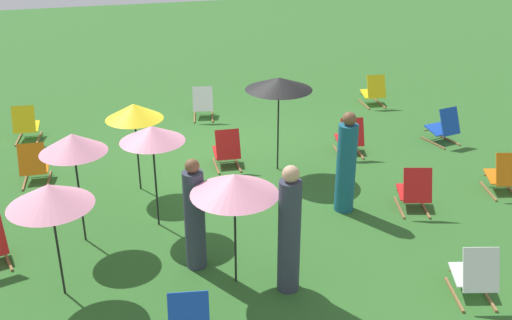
# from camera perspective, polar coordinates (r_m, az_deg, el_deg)

# --- Properties ---
(ground_plane) EXTENTS (40.00, 40.00, 0.00)m
(ground_plane) POSITION_cam_1_polar(r_m,az_deg,el_deg) (12.35, -1.56, 0.07)
(ground_plane) COLOR #2D6026
(deckchair_0) EXTENTS (0.67, 0.86, 0.83)m
(deckchair_0) POSITION_cam_1_polar(r_m,az_deg,el_deg) (10.59, 14.97, -2.90)
(deckchair_0) COLOR olive
(deckchair_0) RESTS_ON ground
(deckchair_1) EXTENTS (0.58, 0.82, 0.83)m
(deckchair_1) POSITION_cam_1_polar(r_m,az_deg,el_deg) (12.62, 9.00, 2.11)
(deckchair_1) COLOR olive
(deckchair_1) RESTS_ON ground
(deckchair_2) EXTENTS (0.52, 0.79, 0.83)m
(deckchair_2) POSITION_cam_1_polar(r_m,az_deg,el_deg) (11.97, -20.52, -0.44)
(deckchair_2) COLOR olive
(deckchair_2) RESTS_ON ground
(deckchair_3) EXTENTS (0.52, 0.79, 0.83)m
(deckchair_3) POSITION_cam_1_polar(r_m,az_deg,el_deg) (11.87, -2.82, 0.95)
(deckchair_3) COLOR olive
(deckchair_3) RESTS_ON ground
(deckchair_4) EXTENTS (0.66, 0.86, 0.83)m
(deckchair_4) POSITION_cam_1_polar(r_m,az_deg,el_deg) (8.63, 20.28, -10.31)
(deckchair_4) COLOR olive
(deckchair_4) RESTS_ON ground
(deckchair_5) EXTENTS (0.54, 0.80, 0.83)m
(deckchair_5) POSITION_cam_1_polar(r_m,az_deg,el_deg) (15.76, 11.23, 6.45)
(deckchair_5) COLOR olive
(deckchair_5) RESTS_ON ground
(deckchair_6) EXTENTS (0.55, 0.81, 0.83)m
(deckchair_6) POSITION_cam_1_polar(r_m,az_deg,el_deg) (14.13, -21.21, 3.16)
(deckchair_6) COLOR olive
(deckchair_6) RESTS_ON ground
(deckchair_7) EXTENTS (0.62, 0.84, 0.83)m
(deckchair_7) POSITION_cam_1_polar(r_m,az_deg,el_deg) (14.58, -5.11, 5.36)
(deckchair_7) COLOR olive
(deckchair_7) RESTS_ON ground
(deckchair_8) EXTENTS (0.61, 0.84, 0.83)m
(deckchair_8) POSITION_cam_1_polar(r_m,az_deg,el_deg) (13.68, 17.59, 3.02)
(deckchair_8) COLOR olive
(deckchair_8) RESTS_ON ground
(deckchair_12) EXTENTS (0.65, 0.86, 0.83)m
(deckchair_12) POSITION_cam_1_polar(r_m,az_deg,el_deg) (11.71, 22.72, -1.35)
(deckchair_12) COLOR olive
(deckchair_12) RESTS_ON ground
(umbrella_0) EXTENTS (1.00, 1.00, 1.82)m
(umbrella_0) POSITION_cam_1_polar(r_m,az_deg,el_deg) (9.20, -17.18, 1.54)
(umbrella_0) COLOR black
(umbrella_0) RESTS_ON ground
(umbrella_1) EXTENTS (1.19, 1.19, 1.69)m
(umbrella_1) POSITION_cam_1_polar(r_m,az_deg,el_deg) (7.85, -2.08, -2.35)
(umbrella_1) COLOR black
(umbrella_1) RESTS_ON ground
(umbrella_2) EXTENTS (1.11, 1.11, 1.68)m
(umbrella_2) POSITION_cam_1_polar(r_m,az_deg,el_deg) (8.05, -19.20, -3.22)
(umbrella_2) COLOR black
(umbrella_2) RESTS_ON ground
(umbrella_3) EXTENTS (1.03, 1.03, 1.76)m
(umbrella_3) POSITION_cam_1_polar(r_m,az_deg,el_deg) (9.40, -9.95, 2.47)
(umbrella_3) COLOR black
(umbrella_3) RESTS_ON ground
(umbrella_4) EXTENTS (1.03, 1.03, 1.67)m
(umbrella_4) POSITION_cam_1_polar(r_m,az_deg,el_deg) (10.75, -11.63, 4.57)
(umbrella_4) COLOR black
(umbrella_4) RESTS_ON ground
(umbrella_5) EXTENTS (1.28, 1.28, 1.89)m
(umbrella_5) POSITION_cam_1_polar(r_m,az_deg,el_deg) (11.30, 2.20, 7.33)
(umbrella_5) COLOR black
(umbrella_5) RESTS_ON ground
(person_0) EXTENTS (0.32, 0.32, 1.73)m
(person_0) POSITION_cam_1_polar(r_m,az_deg,el_deg) (8.57, -5.91, -5.49)
(person_0) COLOR #333847
(person_0) RESTS_ON ground
(person_1) EXTENTS (0.42, 0.42, 1.88)m
(person_1) POSITION_cam_1_polar(r_m,az_deg,el_deg) (8.02, 3.21, -6.96)
(person_1) COLOR #333847
(person_1) RESTS_ON ground
(person_2) EXTENTS (0.47, 0.47, 1.80)m
(person_2) POSITION_cam_1_polar(r_m,az_deg,el_deg) (10.17, 8.65, -0.48)
(person_2) COLOR #195972
(person_2) RESTS_ON ground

